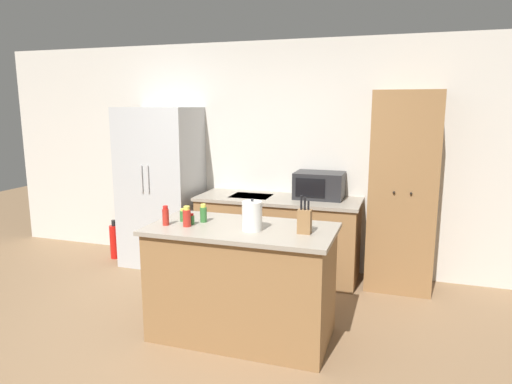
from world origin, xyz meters
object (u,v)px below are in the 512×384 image
Objects in this scene: microwave at (319,185)px; spice_bottle_amber_oil at (187,217)px; spice_bottle_short_red at (183,215)px; kettle at (252,216)px; fire_extinguisher at (115,241)px; spice_bottle_tall_dark at (166,216)px; refrigerator at (162,187)px; knife_block at (305,221)px; spice_bottle_pale_salt at (203,214)px; spice_bottle_green_herb at (192,219)px; pantry_cabinet at (403,192)px.

microwave is 3.15× the size of spice_bottle_amber_oil.
spice_bottle_short_red is (-0.87, -1.53, -0.05)m from microwave.
fire_extinguisher is (-2.29, 1.41, -0.83)m from kettle.
spice_bottle_short_red is at bearing -38.81° from fire_extinguisher.
spice_bottle_tall_dark is 0.33× the size of fire_extinguisher.
refrigerator is at bearing 137.88° from kettle.
spice_bottle_short_red is (0.07, 0.16, -0.02)m from spice_bottle_tall_dark.
spice_bottle_amber_oil reaches higher than spice_bottle_tall_dark.
microwave is 1.63m from kettle.
knife_block is at bearing -35.18° from refrigerator.
spice_bottle_tall_dark is at bearing -174.41° from spice_bottle_amber_oil.
knife_block is 1.76× the size of spice_bottle_amber_oil.
knife_block is 0.94m from spice_bottle_amber_oil.
refrigerator reaches higher than fire_extinguisher.
microwave is 3.42× the size of spice_bottle_pale_salt.
spice_bottle_amber_oil reaches higher than spice_bottle_green_herb.
knife_block is 3.13m from fire_extinguisher.
knife_block reaches higher than spice_bottle_tall_dark.
kettle is at bearing -174.08° from knife_block.
spice_bottle_tall_dark is (0.92, -1.55, 0.07)m from refrigerator.
pantry_cabinet reaches higher than spice_bottle_pale_salt.
spice_bottle_short_red is 0.14m from spice_bottle_green_herb.
kettle reaches higher than fire_extinguisher.
knife_block reaches higher than fire_extinguisher.
knife_block reaches higher than spice_bottle_green_herb.
spice_bottle_green_herb is (-0.93, -0.03, -0.06)m from knife_block.
spice_bottle_amber_oil is 0.18m from spice_bottle_pale_salt.
spice_bottle_tall_dark is at bearing -43.23° from fire_extinguisher.
refrigerator is at bearing 120.77° from spice_bottle_tall_dark.
kettle is (1.64, -1.48, 0.11)m from refrigerator.
spice_bottle_tall_dark is (-1.12, -0.11, -0.02)m from knife_block.
pantry_cabinet is 1.67m from knife_block.
microwave reaches higher than spice_bottle_green_herb.
knife_block is 0.41m from kettle.
spice_bottle_tall_dark is 0.72m from kettle.
spice_bottle_short_red is at bearing 172.58° from kettle.
kettle is at bearing -98.08° from microwave.
spice_bottle_tall_dark is 1.48× the size of spice_bottle_short_red.
spice_bottle_pale_salt is at bearing 68.33° from spice_bottle_amber_oil.
refrigerator is 12.19× the size of spice_bottle_pale_salt.
refrigerator is 2.50m from knife_block.
microwave is 1.77m from spice_bottle_green_herb.
knife_block is (2.04, -1.44, 0.10)m from refrigerator.
spice_bottle_pale_salt is (-0.69, -1.50, -0.03)m from microwave.
spice_bottle_pale_salt is 0.61× the size of kettle.
spice_bottle_green_herb is (-1.62, -1.55, -0.04)m from pantry_cabinet.
microwave is at bearing 65.12° from spice_bottle_pale_salt.
spice_bottle_amber_oil is 1.82× the size of spice_bottle_green_herb.
spice_bottle_green_herb is at bearing -38.32° from fire_extinguisher.
spice_bottle_pale_salt is at bearing 175.16° from knife_block.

